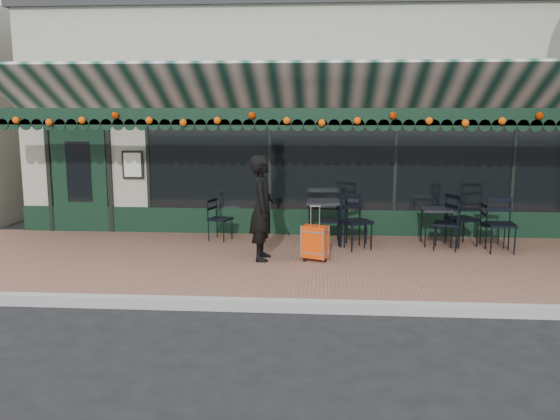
# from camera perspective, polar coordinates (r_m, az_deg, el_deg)

# --- Properties ---
(ground) EXTENTS (80.00, 80.00, 0.00)m
(ground) POSITION_cam_1_polar(r_m,az_deg,el_deg) (7.86, 3.78, -9.58)
(ground) COLOR black
(ground) RESTS_ON ground
(sidewalk) EXTENTS (18.00, 4.00, 0.15)m
(sidewalk) POSITION_cam_1_polar(r_m,az_deg,el_deg) (9.74, 3.88, -5.25)
(sidewalk) COLOR brown
(sidewalk) RESTS_ON ground
(curb) EXTENTS (18.00, 0.16, 0.15)m
(curb) POSITION_cam_1_polar(r_m,az_deg,el_deg) (7.76, 3.78, -9.25)
(curb) COLOR #9E9E99
(curb) RESTS_ON ground
(restaurant_building) EXTENTS (12.00, 9.60, 4.50)m
(restaurant_building) POSITION_cam_1_polar(r_m,az_deg,el_deg) (15.25, 4.11, 8.55)
(restaurant_building) COLOR #9F9B8A
(restaurant_building) RESTS_ON ground
(woman) EXTENTS (0.41, 0.62, 1.71)m
(woman) POSITION_cam_1_polar(r_m,az_deg,el_deg) (9.58, -1.71, 0.19)
(woman) COLOR black
(woman) RESTS_ON sidewalk
(suitcase) EXTENTS (0.45, 0.35, 0.90)m
(suitcase) POSITION_cam_1_polar(r_m,az_deg,el_deg) (9.61, 3.38, -3.14)
(suitcase) COLOR #E53E07
(suitcase) RESTS_ON sidewalk
(cafe_table_a) EXTENTS (0.54, 0.54, 0.67)m
(cafe_table_a) POSITION_cam_1_polar(r_m,az_deg,el_deg) (11.02, 14.86, -0.18)
(cafe_table_a) COLOR black
(cafe_table_a) RESTS_ON sidewalk
(cafe_table_b) EXTENTS (0.64, 0.64, 0.79)m
(cafe_table_b) POSITION_cam_1_polar(r_m,az_deg,el_deg) (10.82, 4.29, 0.49)
(cafe_table_b) COLOR black
(cafe_table_b) RESTS_ON sidewalk
(chair_a_left) EXTENTS (0.55, 0.55, 0.89)m
(chair_a_left) POSITION_cam_1_polar(r_m,az_deg,el_deg) (10.74, 15.73, -1.33)
(chair_a_left) COLOR black
(chair_a_left) RESTS_ON sidewalk
(chair_a_right) EXTENTS (0.63, 0.63, 0.96)m
(chair_a_right) POSITION_cam_1_polar(r_m,az_deg,el_deg) (11.09, 17.11, -0.88)
(chair_a_right) COLOR black
(chair_a_right) RESTS_ON sidewalk
(chair_a_front) EXTENTS (0.49, 0.49, 0.94)m
(chair_a_front) POSITION_cam_1_polar(r_m,az_deg,el_deg) (10.82, 20.50, -1.38)
(chair_a_front) COLOR black
(chair_a_front) RESTS_ON sidewalk
(chair_a_extra) EXTENTS (0.40, 0.40, 0.78)m
(chair_a_extra) POSITION_cam_1_polar(r_m,az_deg,el_deg) (11.22, 19.81, -1.37)
(chair_a_extra) COLOR black
(chair_a_extra) RESTS_ON sidewalk
(chair_b_left) EXTENTS (0.43, 0.43, 0.83)m
(chair_b_left) POSITION_cam_1_polar(r_m,az_deg,el_deg) (10.83, 4.84, -1.07)
(chair_b_left) COLOR black
(chair_b_left) RESTS_ON sidewalk
(chair_b_right) EXTENTS (0.50, 0.50, 0.87)m
(chair_b_right) POSITION_cam_1_polar(r_m,az_deg,el_deg) (10.68, 7.30, -1.16)
(chair_b_right) COLOR black
(chair_b_right) RESTS_ON sidewalk
(chair_b_front) EXTENTS (0.65, 0.65, 0.96)m
(chair_b_front) POSITION_cam_1_polar(r_m,az_deg,el_deg) (10.44, 7.34, -1.18)
(chair_b_front) COLOR black
(chair_b_front) RESTS_ON sidewalk
(chair_solo) EXTENTS (0.50, 0.50, 0.78)m
(chair_solo) POSITION_cam_1_polar(r_m,az_deg,el_deg) (11.13, -5.78, -0.91)
(chair_solo) COLOR black
(chair_solo) RESTS_ON sidewalk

